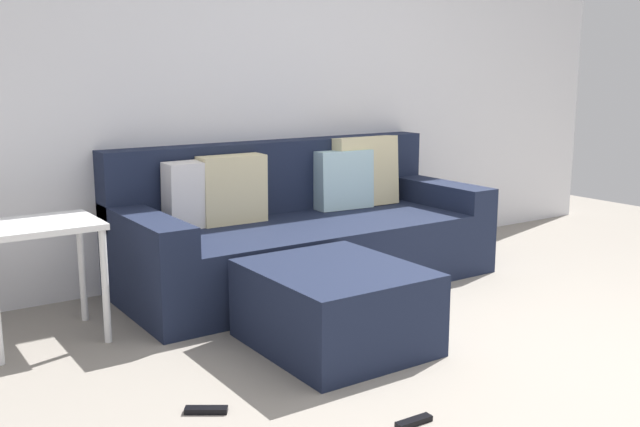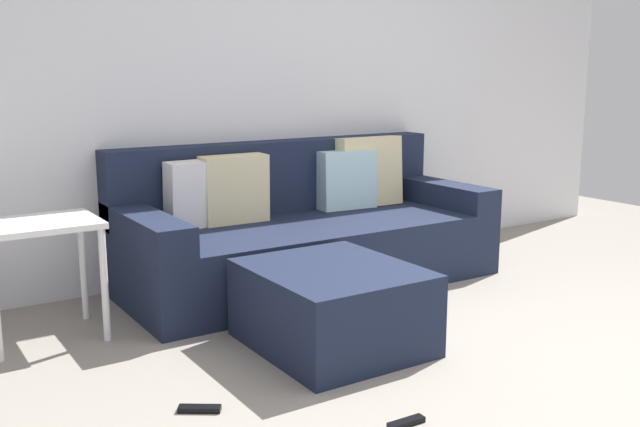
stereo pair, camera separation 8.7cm
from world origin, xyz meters
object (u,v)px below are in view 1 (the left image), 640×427
(side_table, at_px, (39,243))
(remote_near_ottoman, at_px, (414,422))
(couch_sectional, at_px, (302,232))
(ottoman, at_px, (335,306))
(remote_by_storage_bin, at_px, (206,410))

(side_table, distance_m, remote_near_ottoman, 1.99)
(couch_sectional, bearing_deg, ottoman, -114.57)
(side_table, xyz_separation_m, remote_by_storage_bin, (0.32, -1.16, -0.49))
(remote_near_ottoman, height_order, remote_by_storage_bin, same)
(side_table, bearing_deg, remote_by_storage_bin, -74.34)
(side_table, relative_size, remote_near_ottoman, 3.85)
(couch_sectional, distance_m, remote_near_ottoman, 2.01)
(remote_near_ottoman, distance_m, remote_by_storage_bin, 0.81)
(couch_sectional, relative_size, remote_near_ottoman, 14.96)
(couch_sectional, xyz_separation_m, remote_by_storage_bin, (-1.30, -1.33, -0.31))
(couch_sectional, xyz_separation_m, ottoman, (-0.47, -1.03, -0.12))
(couch_sectional, bearing_deg, remote_by_storage_bin, -134.37)
(ottoman, relative_size, remote_by_storage_bin, 4.95)
(couch_sectional, distance_m, side_table, 1.65)
(ottoman, distance_m, remote_by_storage_bin, 0.90)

